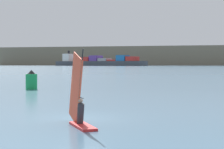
# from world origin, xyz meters

# --- Properties ---
(ground_plane) EXTENTS (4000.00, 4000.00, 0.00)m
(ground_plane) POSITION_xyz_m (0.00, 0.00, 0.00)
(ground_plane) COLOR #476B84
(windsurfer) EXTENTS (2.84, 3.11, 3.95)m
(windsurfer) POSITION_xyz_m (0.85, -2.15, 1.02)
(windsurfer) COLOR red
(windsurfer) RESTS_ON ground_plane
(cargo_ship) EXTENTS (182.07, 48.29, 28.93)m
(cargo_ship) POSITION_xyz_m (-249.68, 603.25, 7.52)
(cargo_ship) COLOR #3F444C
(cargo_ship) RESTS_ON ground_plane
(channel_buoy) EXTENTS (1.39, 1.39, 2.37)m
(channel_buoy) POSITION_xyz_m (-16.10, 19.60, 1.07)
(channel_buoy) COLOR #19994C
(channel_buoy) RESTS_ON ground_plane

